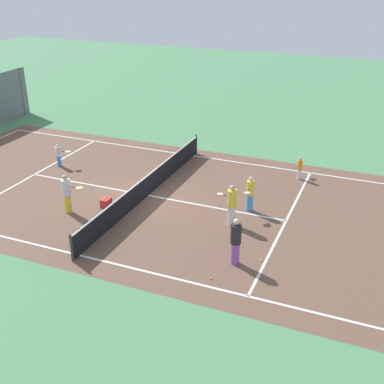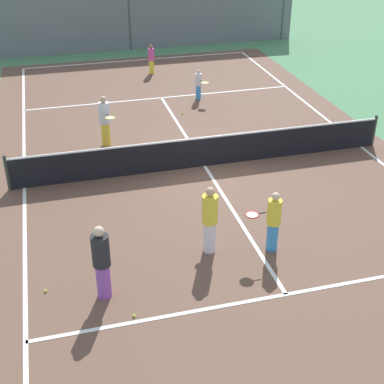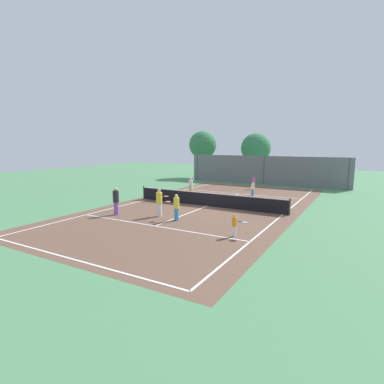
{
  "view_description": "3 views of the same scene",
  "coord_description": "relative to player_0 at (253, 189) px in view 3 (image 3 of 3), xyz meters",
  "views": [
    {
      "loc": [
        -18.13,
        -9.67,
        9.77
      ],
      "look_at": [
        -0.94,
        -2.57,
        1.04
      ],
      "focal_mm": 46.29,
      "sensor_mm": 36.0,
      "label": 1
    },
    {
      "loc": [
        -4.4,
        -14.91,
        7.92
      ],
      "look_at": [
        -1.22,
        -3.02,
        0.9
      ],
      "focal_mm": 51.77,
      "sensor_mm": 36.0,
      "label": 2
    },
    {
      "loc": [
        9.94,
        -19.63,
        4.52
      ],
      "look_at": [
        -0.38,
        -1.6,
        1.24
      ],
      "focal_mm": 28.51,
      "sensor_mm": 36.0,
      "label": 3
    }
  ],
  "objects": [
    {
      "name": "player_4",
      "position": [
        -1.19,
        3.84,
        0.05
      ],
      "size": [
        0.28,
        0.28,
        1.33
      ],
      "color": "yellow",
      "rests_on": "ground_plane"
    },
    {
      "name": "player_0",
      "position": [
        0.0,
        0.0,
        0.0
      ],
      "size": [
        0.46,
        0.84,
        1.21
      ],
      "color": "#388CD8",
      "rests_on": "ground_plane"
    },
    {
      "name": "court_surface",
      "position": [
        -1.45,
        -5.89,
        -0.63
      ],
      "size": [
        13.0,
        25.0,
        0.01
      ],
      "color": "brown",
      "rests_on": "ground_plane"
    },
    {
      "name": "tree_0",
      "position": [
        -10.92,
        11.32,
        3.74
      ],
      "size": [
        3.69,
        3.69,
        6.26
      ],
      "color": "brown",
      "rests_on": "ground_plane"
    },
    {
      "name": "tennis_ball_1",
      "position": [
        3.45,
        -11.03,
        -0.6
      ],
      "size": [
        0.07,
        0.07,
        0.07
      ],
      "primitive_type": "sphere",
      "color": "#CCE533",
      "rests_on": "ground_plane"
    },
    {
      "name": "tree_1",
      "position": [
        -4.43,
        14.1,
        3.33
      ],
      "size": [
        3.91,
        3.91,
        5.94
      ],
      "color": "brown",
      "rests_on": "ground_plane"
    },
    {
      "name": "player_1",
      "position": [
        -2.6,
        -10.27,
        0.28
      ],
      "size": [
        0.54,
        0.96,
        1.76
      ],
      "color": "silver",
      "rests_on": "ground_plane"
    },
    {
      "name": "tennis_ball_2",
      "position": [
        -1.05,
        -1.44,
        -0.6
      ],
      "size": [
        0.07,
        0.07,
        0.07
      ],
      "primitive_type": "sphere",
      "color": "#CCE533",
      "rests_on": "ground_plane"
    },
    {
      "name": "player_6",
      "position": [
        -1.13,
        -10.61,
        0.19
      ],
      "size": [
        0.91,
        0.36,
        1.58
      ],
      "color": "#388CD8",
      "rests_on": "ground_plane"
    },
    {
      "name": "player_3",
      "position": [
        3.13,
        -11.89,
        -0.04
      ],
      "size": [
        0.82,
        0.36,
        1.12
      ],
      "color": "silver",
      "rests_on": "ground_plane"
    },
    {
      "name": "ball_crate",
      "position": [
        -3.11,
        -4.69,
        -0.45
      ],
      "size": [
        0.48,
        0.34,
        0.43
      ],
      "color": "red",
      "rests_on": "ground_plane"
    },
    {
      "name": "player_2",
      "position": [
        -4.22,
        -3.52,
        0.26
      ],
      "size": [
        0.51,
        0.95,
        1.74
      ],
      "color": "yellow",
      "rests_on": "ground_plane"
    },
    {
      "name": "ground_plane",
      "position": [
        -1.45,
        -5.89,
        -0.63
      ],
      "size": [
        80.0,
        80.0,
        0.0
      ],
      "primitive_type": "plane",
      "color": "#4C8456"
    },
    {
      "name": "player_5",
      "position": [
        -5.27,
        -11.3,
        0.28
      ],
      "size": [
        0.38,
        0.38,
        1.79
      ],
      "color": "purple",
      "rests_on": "ground_plane"
    },
    {
      "name": "tennis_ball_5",
      "position": [
        1.21,
        -5.63,
        -0.6
      ],
      "size": [
        0.07,
        0.07,
        0.07
      ],
      "primitive_type": "sphere",
      "color": "#CCE533",
      "rests_on": "ground_plane"
    },
    {
      "name": "tennis_ball_4",
      "position": [
        -5.24,
        -4.69,
        -0.6
      ],
      "size": [
        0.07,
        0.07,
        0.07
      ],
      "primitive_type": "sphere",
      "color": "#CCE533",
      "rests_on": "ground_plane"
    },
    {
      "name": "tennis_ball_0",
      "position": [
        -6.51,
        -10.84,
        -0.6
      ],
      "size": [
        0.07,
        0.07,
        0.07
      ],
      "primitive_type": "sphere",
      "color": "#CCE533",
      "rests_on": "ground_plane"
    },
    {
      "name": "tennis_ball_3",
      "position": [
        -4.77,
        -12.12,
        -0.6
      ],
      "size": [
        0.07,
        0.07,
        0.07
      ],
      "primitive_type": "sphere",
      "color": "#CCE533",
      "rests_on": "ground_plane"
    },
    {
      "name": "perimeter_fence",
      "position": [
        -1.45,
        8.11,
        0.97
      ],
      "size": [
        18.0,
        0.12,
        3.2
      ],
      "color": "slate",
      "rests_on": "ground_plane"
    },
    {
      "name": "tennis_net",
      "position": [
        -1.45,
        -5.89,
        -0.12
      ],
      "size": [
        11.9,
        0.1,
        1.1
      ],
      "color": "#333833",
      "rests_on": "ground_plane"
    }
  ]
}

